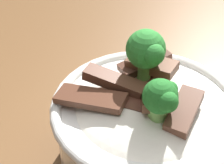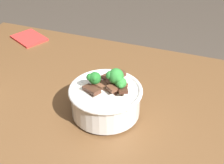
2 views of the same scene
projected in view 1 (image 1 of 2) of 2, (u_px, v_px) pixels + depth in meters
dining_table at (205, 132)px, 0.59m from camera, size 1.58×1.10×0.77m
rice_bowl at (145, 121)px, 0.39m from camera, size 0.20×0.20×0.16m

